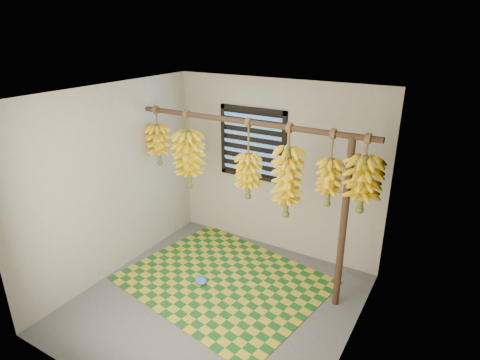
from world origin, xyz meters
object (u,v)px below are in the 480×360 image
Objects in this scene: plastic_bag at (201,280)px; banana_bunch_c at (248,176)px; banana_bunch_a at (159,145)px; support_post at (343,227)px; banana_bunch_e at (363,184)px; banana_bunch_b at (189,159)px; banana_bunch_f at (329,182)px; banana_bunch_d at (287,182)px; woven_mat at (224,280)px.

plastic_bag is 0.20× the size of banana_bunch_c.
banana_bunch_a is at bearing 180.00° from banana_bunch_c.
banana_bunch_e reaches higher than support_post.
plastic_bag is 0.19× the size of banana_bunch_b.
banana_bunch_a reaches higher than plastic_bag.
banana_bunch_f is (-0.20, 0.00, 0.48)m from support_post.
banana_bunch_c and banana_bunch_f have the same top height.
plastic_bag is at bearing -162.60° from support_post.
banana_bunch_e reaches higher than plastic_bag.
support_post is 2.60m from banana_bunch_a.
banana_bunch_c is at bearing -0.00° from banana_bunch_a.
banana_bunch_d is (0.89, 0.49, 1.33)m from plastic_bag.
banana_bunch_d reaches higher than woven_mat.
banana_bunch_a is at bearing 153.38° from plastic_bag.
woven_mat is 1.56m from banana_bunch_d.
support_post is 2.54× the size of banana_bunch_a.
banana_bunch_e is 0.35m from banana_bunch_f.
banana_bunch_a and banana_bunch_b have the same top height.
banana_bunch_f is (2.35, -0.00, -0.06)m from banana_bunch_a.
banana_bunch_d is at bearing 180.00° from banana_bunch_f.
plastic_bag is 1.53m from banana_bunch_b.
banana_bunch_d is 0.84m from banana_bunch_e.
support_post is at bearing 17.40° from plastic_bag.
support_post is at bearing 0.00° from banana_bunch_d.
banana_bunch_f is (1.16, 0.29, 1.47)m from woven_mat.
banana_bunch_c is at bearing 180.00° from banana_bunch_d.
banana_bunch_c and banana_bunch_d have the same top height.
banana_bunch_d is (0.68, 0.29, 1.37)m from woven_mat.
banana_bunch_b is 0.88m from banana_bunch_c.
woven_mat is 12.26× the size of plastic_bag.
banana_bunch_b is 1.37m from banana_bunch_d.
banana_bunch_e is (1.33, 0.00, 0.16)m from banana_bunch_c.
banana_bunch_f reaches higher than support_post.
banana_bunch_e is 0.99× the size of banana_bunch_f.
support_post is at bearing 0.00° from banana_bunch_f.
woven_mat is at bearing -22.91° from banana_bunch_b.
banana_bunch_c reaches higher than woven_mat.
banana_bunch_e is (0.15, 0.00, 0.52)m from support_post.
banana_bunch_c is 1.15× the size of banana_bunch_f.
banana_bunch_d reaches higher than support_post.
banana_bunch_b reaches higher than support_post.
support_post is 1.83× the size of banana_bunch_d.
banana_bunch_a is at bearing 166.10° from woven_mat.
support_post is 2.37× the size of banana_bunch_f.
woven_mat is 2.98× the size of banana_bunch_a.
banana_bunch_b is at bearing 134.68° from plastic_bag.
banana_bunch_f is at bearing 180.00° from support_post.
banana_bunch_b is at bearing 180.00° from support_post.
banana_bunch_d reaches higher than plastic_bag.
banana_bunch_b reaches higher than woven_mat.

